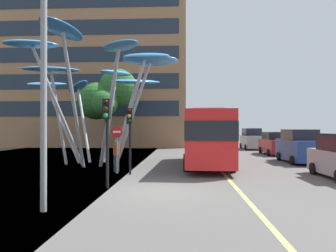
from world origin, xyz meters
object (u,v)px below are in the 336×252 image
Objects in this scene: car_far_side at (251,139)px; no_entry_sign at (117,142)px; leaf_sculpture at (97,72)px; car_side_street at (274,144)px; street_lamp at (53,31)px; traffic_light_kerb_far at (130,126)px; red_bus at (208,135)px; pedestrian at (116,156)px; car_parked_far at (299,147)px; traffic_light_kerb_near at (107,123)px.

no_entry_sign reaches higher than car_far_side.
car_side_street is (13.75, 8.00, -5.07)m from leaf_sculpture.
traffic_light_kerb_far is at bearing 81.66° from street_lamp.
red_bus reaches higher than traffic_light_kerb_far.
pedestrian is at bearing -59.71° from leaf_sculpture.
car_parked_far reaches higher than car_side_street.
traffic_light_kerb_far is 1.17m from no_entry_sign.
car_side_street is (10.86, 12.40, -1.51)m from traffic_light_kerb_far.
car_side_street is 0.55× the size of street_lamp.
traffic_light_kerb_near is 2.05× the size of pedestrian.
street_lamp is (-0.73, -3.41, 2.61)m from traffic_light_kerb_near.
traffic_light_kerb_near is 3.60m from traffic_light_kerb_far.
leaf_sculpture reaches higher than traffic_light_kerb_far.
leaf_sculpture is at bearing 120.29° from pedestrian.
traffic_light_kerb_near is 0.78× the size of car_far_side.
red_bus is 16.56m from car_far_side.
car_side_street is 1.82× the size of no_entry_sign.
pedestrian is (-11.24, -18.35, -0.22)m from car_far_side.
leaf_sculpture is at bearing -149.82° from car_side_street.
car_far_side is (-0.51, 6.93, 0.13)m from car_side_street.
street_lamp reaches higher than traffic_light_kerb_far.
no_entry_sign is (-5.01, -3.54, -0.29)m from red_bus.
red_bus is 2.20× the size of car_side_street.
leaf_sculpture is at bearing 99.30° from street_lamp.
leaf_sculpture is 2.65× the size of car_side_street.
car_side_street is 2.62× the size of pedestrian.
traffic_light_kerb_far is at bearing -29.47° from no_entry_sign.
traffic_light_kerb_far is 21.97m from car_far_side.
car_side_street is at bearing 48.80° from traffic_light_kerb_far.
traffic_light_kerb_far is at bearing -56.72° from leaf_sculpture.
red_bus reaches higher than traffic_light_kerb_near.
no_entry_sign reaches higher than car_parked_far.
traffic_light_kerb_near is 0.78× the size of car_side_street.
leaf_sculpture is (-7.16, 0.45, 4.08)m from red_bus.
street_lamp is (-5.29, -10.95, 3.23)m from red_bus.
leaf_sculpture is 3.53× the size of traffic_light_kerb_far.
car_side_street is at bearing 55.10° from traffic_light_kerb_near.
leaf_sculpture is 20.56m from car_far_side.
pedestrian is at bearing -156.45° from car_parked_far.
car_side_street is 6.95m from car_far_side.
pedestrian is (-11.58, -5.05, -0.21)m from car_parked_far.
car_far_side is 1.82× the size of no_entry_sign.
street_lamp reaches higher than red_bus.
red_bus is at bearing -111.57° from car_far_side.
traffic_light_kerb_far is (2.89, -4.41, -3.57)m from leaf_sculpture.
street_lamp is 9.07m from pedestrian.
traffic_light_kerb_near is 19.56m from car_side_street.
red_bus is 4.02× the size of no_entry_sign.
pedestrian is (-5.16, -2.97, -1.08)m from red_bus.
traffic_light_kerb_near is at bearing 77.93° from street_lamp.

